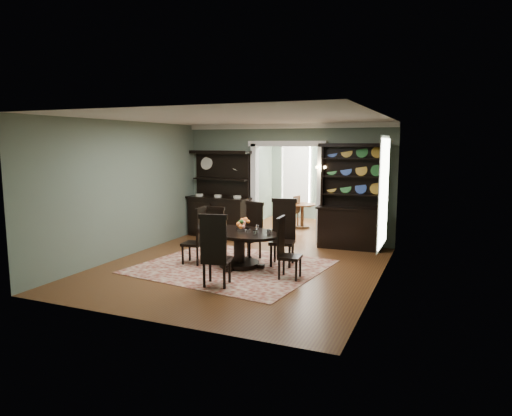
# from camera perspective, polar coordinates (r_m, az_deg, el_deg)

# --- Properties ---
(room) EXTENTS (5.51, 6.01, 3.01)m
(room) POSITION_cam_1_polar(r_m,az_deg,el_deg) (9.07, -2.21, 2.16)
(room) COLOR brown
(room) RESTS_ON ground
(parlor) EXTENTS (3.51, 3.50, 3.01)m
(parlor) POSITION_cam_1_polar(r_m,az_deg,el_deg) (14.22, 7.21, 4.03)
(parlor) COLOR brown
(parlor) RESTS_ON ground
(doorway_trim) EXTENTS (2.08, 0.25, 2.57)m
(doorway_trim) POSITION_cam_1_polar(r_m,az_deg,el_deg) (11.80, 3.89, 3.74)
(doorway_trim) COLOR white
(doorway_trim) RESTS_ON floor
(right_window) EXTENTS (0.15, 1.47, 2.12)m
(right_window) POSITION_cam_1_polar(r_m,az_deg,el_deg) (9.17, 15.67, 2.08)
(right_window) COLOR white
(right_window) RESTS_ON wall_right
(wall_sconce) EXTENTS (0.27, 0.21, 0.21)m
(wall_sconce) POSITION_cam_1_polar(r_m,az_deg,el_deg) (11.36, 8.20, 4.88)
(wall_sconce) COLOR #C58234
(wall_sconce) RESTS_ON back_wall_right
(rug) EXTENTS (3.89, 3.54, 0.01)m
(rug) POSITION_cam_1_polar(r_m,az_deg,el_deg) (9.43, -3.10, -7.33)
(rug) COLOR maroon
(rug) RESTS_ON floor
(dining_table) EXTENTS (2.19, 2.19, 0.73)m
(dining_table) POSITION_cam_1_polar(r_m,az_deg,el_deg) (9.35, -2.11, -4.27)
(dining_table) COLOR black
(dining_table) RESTS_ON rug
(centerpiece) EXTENTS (1.49, 0.96, 0.24)m
(centerpiece) POSITION_cam_1_polar(r_m,az_deg,el_deg) (9.35, -1.60, -2.44)
(centerpiece) COLOR silver
(centerpiece) RESTS_ON dining_table
(chair_far_left) EXTENTS (0.44, 0.40, 1.15)m
(chair_far_left) POSITION_cam_1_polar(r_m,az_deg,el_deg) (9.97, -5.26, -2.98)
(chair_far_left) COLOR black
(chair_far_left) RESTS_ON rug
(chair_far_mid) EXTENTS (0.57, 0.56, 1.25)m
(chair_far_mid) POSITION_cam_1_polar(r_m,az_deg,el_deg) (9.98, -0.50, -2.62)
(chair_far_mid) COLOR black
(chair_far_mid) RESTS_ON rug
(chair_far_right) EXTENTS (0.58, 0.56, 1.38)m
(chair_far_right) POSITION_cam_1_polar(r_m,az_deg,el_deg) (9.50, 3.43, -2.77)
(chair_far_right) COLOR black
(chair_far_right) RESTS_ON rug
(chair_end_left) EXTENTS (0.46, 0.48, 1.21)m
(chair_end_left) POSITION_cam_1_polar(r_m,az_deg,el_deg) (9.58, -7.32, -3.28)
(chair_end_left) COLOR black
(chair_end_left) RESTS_ON rug
(chair_end_right) EXTENTS (0.44, 0.46, 1.17)m
(chair_end_right) POSITION_cam_1_polar(r_m,az_deg,el_deg) (8.53, 3.63, -4.80)
(chair_end_right) COLOR black
(chair_end_right) RESTS_ON rug
(chair_near) EXTENTS (0.57, 0.55, 1.32)m
(chair_near) POSITION_cam_1_polar(r_m,az_deg,el_deg) (7.99, -5.15, -5.13)
(chair_near) COLOR black
(chair_near) RESTS_ON rug
(sideboard) EXTENTS (1.81, 0.77, 2.32)m
(sideboard) POSITION_cam_1_polar(r_m,az_deg,el_deg) (12.36, -4.57, 0.16)
(sideboard) COLOR black
(sideboard) RESTS_ON floor
(welsh_dresser) EXTENTS (1.63, 0.65, 2.51)m
(welsh_dresser) POSITION_cam_1_polar(r_m,az_deg,el_deg) (11.17, 11.84, -0.32)
(welsh_dresser) COLOR black
(welsh_dresser) RESTS_ON floor
(parlor_table) EXTENTS (0.78, 0.78, 0.72)m
(parlor_table) POSITION_cam_1_polar(r_m,az_deg,el_deg) (13.64, 5.80, -0.54)
(parlor_table) COLOR #553318
(parlor_table) RESTS_ON parlor_floor
(parlor_chair_left) EXTENTS (0.44, 0.43, 0.97)m
(parlor_chair_left) POSITION_cam_1_polar(r_m,az_deg,el_deg) (13.58, 4.68, -0.35)
(parlor_chair_left) COLOR #553318
(parlor_chair_left) RESTS_ON parlor_floor
(parlor_chair_right) EXTENTS (0.40, 0.39, 0.92)m
(parlor_chair_right) POSITION_cam_1_polar(r_m,az_deg,el_deg) (13.33, 8.73, -0.70)
(parlor_chair_right) COLOR #553318
(parlor_chair_right) RESTS_ON parlor_floor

